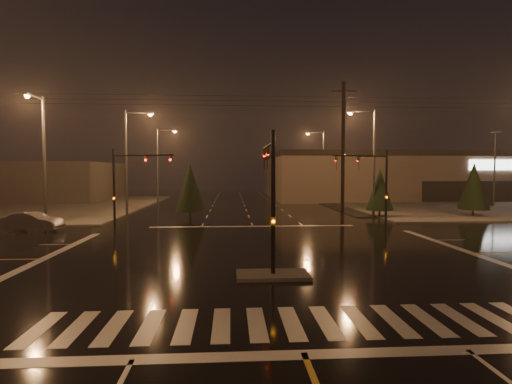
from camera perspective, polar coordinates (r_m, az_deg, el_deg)
ground at (r=20.65m, az=1.25°, el=-9.14°), size 140.00×140.00×0.00m
sidewalk_ne at (r=59.47m, az=28.62°, el=-1.50°), size 36.00×36.00×0.12m
median_island at (r=16.76m, az=2.44°, el=-11.75°), size 3.00×1.60×0.15m
crosswalk at (r=12.06m, az=5.09°, el=-18.09°), size 15.00×2.60×0.01m
stop_bar_near at (r=10.24m, az=6.92°, el=-22.07°), size 16.00×0.50×0.01m
stop_bar_far at (r=31.46m, az=-0.46°, el=-4.92°), size 16.00×0.50×0.01m
retail_building at (r=75.62m, az=25.44°, el=2.33°), size 60.20×28.30×7.20m
commercial_block at (r=70.48m, az=-31.82°, el=1.30°), size 30.00×18.00×5.60m
signal_mast_median at (r=17.14m, az=2.14°, el=1.02°), size 0.25×4.59×6.00m
signal_mast_ne at (r=32.27m, az=16.72°, el=1.90°), size 4.84×1.86×6.00m
signal_mast_nw at (r=31.24m, az=-18.06°, el=1.84°), size 4.84×1.86×6.00m
streetlight_1 at (r=39.30m, az=-17.63°, el=4.99°), size 2.77×0.32×10.00m
streetlight_2 at (r=54.96m, az=-13.59°, el=4.44°), size 2.77×0.32×10.00m
streetlight_3 at (r=38.38m, az=16.08°, el=5.06°), size 2.77×0.32×10.00m
streetlight_4 at (r=57.60m, az=9.34°, el=4.41°), size 2.77×0.32×10.00m
streetlight_5 at (r=34.43m, az=-28.25°, el=5.08°), size 0.32×2.77×10.00m
utility_pole_1 at (r=35.52m, az=12.32°, el=5.82°), size 2.20×0.32×12.00m
conifer_0 at (r=39.09m, az=17.28°, el=0.39°), size 2.50×2.50×4.61m
conifer_1 at (r=43.26m, az=28.66°, el=0.76°), size 2.86×2.86×5.16m
conifer_3 at (r=36.67m, az=-9.37°, el=0.61°), size 2.74×2.74×4.97m
car_parked at (r=58.67m, az=29.23°, el=-0.91°), size 2.24×4.46×1.46m
car_crossing at (r=33.12m, az=-29.25°, el=-3.72°), size 4.36×2.17×1.37m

